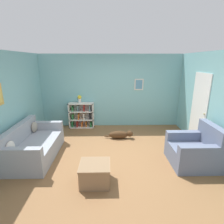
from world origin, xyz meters
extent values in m
plane|color=brown|center=(0.00, 0.00, 0.00)|extent=(14.00, 14.00, 0.00)
cube|color=#7AB7BC|center=(0.00, 2.25, 1.30)|extent=(5.60, 0.10, 2.60)
cube|color=silver|center=(1.00, 2.19, 1.55)|extent=(0.32, 0.02, 0.40)
cube|color=#568EAD|center=(1.00, 2.18, 1.55)|extent=(0.24, 0.01, 0.32)
cube|color=#7AB7BC|center=(-2.55, 0.00, 1.30)|extent=(0.10, 5.00, 2.60)
cube|color=#7AB7BC|center=(2.55, 0.00, 1.30)|extent=(0.10, 5.00, 2.60)
cube|color=white|center=(2.49, 0.70, 1.02)|extent=(0.02, 0.84, 2.05)
sphere|color=tan|center=(2.46, 0.35, 1.00)|extent=(0.05, 0.05, 0.05)
cube|color=#9399A3|center=(-1.92, -0.04, 0.21)|extent=(0.94, 1.78, 0.43)
cube|color=#9399A3|center=(-2.31, -0.04, 0.64)|extent=(0.16, 1.78, 0.43)
cube|color=#9399A3|center=(-1.92, -0.85, 0.54)|extent=(0.94, 0.16, 0.24)
cube|color=#9399A3|center=(-1.92, 0.77, 0.54)|extent=(0.94, 0.16, 0.24)
ellipsoid|color=beige|center=(-2.19, -0.67, 0.58)|extent=(0.14, 0.30, 0.30)
ellipsoid|color=gray|center=(-2.19, 0.58, 0.57)|extent=(0.14, 0.29, 0.29)
cube|color=silver|center=(-1.51, 2.03, 0.46)|extent=(0.04, 0.31, 0.92)
cube|color=silver|center=(-0.65, 2.03, 0.46)|extent=(0.04, 0.31, 0.92)
cube|color=silver|center=(-1.08, 2.17, 0.46)|extent=(0.89, 0.02, 0.92)
cube|color=silver|center=(-1.08, 2.03, 0.02)|extent=(0.89, 0.31, 0.04)
cube|color=silver|center=(-1.08, 2.03, 0.31)|extent=(0.89, 0.31, 0.04)
cube|color=silver|center=(-1.08, 2.03, 0.61)|extent=(0.89, 0.31, 0.04)
cube|color=silver|center=(-1.08, 2.03, 0.90)|extent=(0.89, 0.31, 0.04)
cube|color=#287A3D|center=(-1.41, 2.02, 0.13)|extent=(0.04, 0.23, 0.22)
cube|color=#287A3D|center=(-1.39, 2.02, 0.41)|extent=(0.04, 0.23, 0.18)
cube|color=#287A3D|center=(-1.38, 2.02, 0.72)|extent=(0.03, 0.23, 0.18)
cube|color=#B22823|center=(-1.25, 2.02, 0.13)|extent=(0.04, 0.23, 0.22)
cube|color=orange|center=(-1.18, 2.02, 0.43)|extent=(0.03, 0.23, 0.20)
cube|color=#60939E|center=(-1.18, 2.02, 0.73)|extent=(0.03, 0.23, 0.20)
cube|color=orange|center=(-1.07, 2.02, 0.11)|extent=(0.03, 0.23, 0.19)
cube|color=silver|center=(-0.98, 2.02, 0.43)|extent=(0.05, 0.23, 0.21)
cube|color=#B22823|center=(-0.97, 2.02, 0.74)|extent=(0.03, 0.23, 0.22)
cube|color=orange|center=(-0.91, 2.02, 0.13)|extent=(0.03, 0.23, 0.22)
cube|color=black|center=(-0.78, 2.02, 0.44)|extent=(0.03, 0.23, 0.22)
cube|color=#60939E|center=(-0.77, 2.02, 0.75)|extent=(0.03, 0.23, 0.23)
cube|color=#287A3D|center=(-0.74, 2.02, 0.11)|extent=(0.05, 0.23, 0.19)
cube|color=slate|center=(1.87, -0.43, 0.22)|extent=(1.00, 0.97, 0.44)
cube|color=slate|center=(2.28, -0.43, 0.70)|extent=(0.18, 0.97, 0.53)
cube|color=slate|center=(1.87, -0.83, 0.55)|extent=(1.00, 0.18, 0.22)
cube|color=slate|center=(1.87, -0.03, 0.55)|extent=(1.00, 0.18, 0.22)
cube|color=#846647|center=(-0.37, -1.07, 0.21)|extent=(0.58, 0.52, 0.43)
cube|color=#8F6E4D|center=(-0.37, -1.07, 0.41)|extent=(0.60, 0.54, 0.03)
ellipsoid|color=#472D19|center=(0.22, 1.01, 0.12)|extent=(0.61, 0.22, 0.24)
sphere|color=#472D19|center=(0.57, 1.01, 0.16)|extent=(0.19, 0.19, 0.19)
ellipsoid|color=#472D19|center=(-0.14, 1.05, 0.06)|extent=(0.20, 0.05, 0.05)
cylinder|color=silver|center=(-1.12, 2.03, 1.00)|extent=(0.11, 0.11, 0.15)
sphere|color=yellow|center=(-1.12, 2.03, 1.13)|extent=(0.14, 0.14, 0.14)
camera|label=1|loc=(-0.09, -4.06, 2.35)|focal=28.00mm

